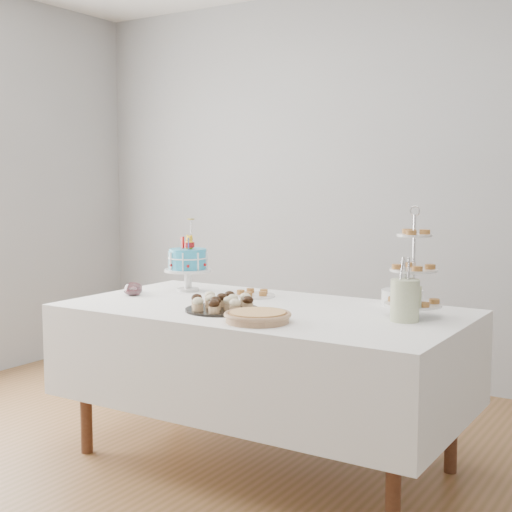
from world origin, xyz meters
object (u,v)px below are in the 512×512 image
Objects in this scene: pastry_plate at (253,294)px; utensil_pitcher at (405,299)px; table at (262,354)px; pie at (258,316)px; jam_bowl_b at (133,287)px; birthday_cake at (188,271)px; tiered_stand at (414,271)px; jam_bowl_a at (133,290)px; cupcake_tray at (222,303)px; plate_stack at (402,298)px.

utensil_pitcher is (0.91, -0.21, 0.08)m from pastry_plate.
pie is at bearing -61.58° from table.
jam_bowl_b is at bearing 178.59° from table.
birthday_cake reaches higher than utensil_pitcher.
utensil_pitcher is at bearing -12.85° from pastry_plate.
tiered_stand reaches higher than table.
pie is 0.98m from jam_bowl_a.
cupcake_tray is 0.67m from jam_bowl_a.
pie is 0.73m from tiered_stand.
plate_stack is (0.55, 0.40, 0.27)m from table.
tiered_stand is at bearing -5.69° from pastry_plate.
plate_stack is at bearing 11.37° from pastry_plate.
pie is 1.29× the size of pastry_plate.
jam_bowl_b is 1.54m from utensil_pitcher.
birthday_cake is at bearing 141.83° from cupcake_tray.
cupcake_tray is (0.51, -0.40, -0.07)m from birthday_cake.
cupcake_tray is 0.32m from pie.
utensil_pitcher reaches higher than jam_bowl_a.
pastry_plate is at bearing 28.81° from jam_bowl_a.
pie is 0.64m from utensil_pitcher.
tiered_stand is (0.69, 0.16, 0.43)m from table.
cupcake_tray is 0.89m from tiered_stand.
cupcake_tray reaches higher than pastry_plate.
pastry_plate is 0.94m from utensil_pitcher.
birthday_cake is 4.05× the size of jam_bowl_a.
table is 0.34m from cupcake_tray.
cupcake_tray is 0.75m from jam_bowl_b.
birthday_cake is 1.37× the size of pie.
tiered_stand is 5.20× the size of jam_bowl_b.
utensil_pitcher is (0.81, 0.22, 0.06)m from cupcake_tray.
table is 0.74m from birthday_cake.
birthday_cake is 1.15× the size of cupcake_tray.
pastry_plate is (-0.10, 0.42, -0.02)m from cupcake_tray.
utensil_pitcher is at bearing 34.25° from pie.
table is at bearing -1.41° from jam_bowl_b.
table is 6.89× the size of utensil_pitcher.
plate_stack reaches higher than jam_bowl_a.
cupcake_tray is 1.74× the size of plate_stack.
jam_bowl_a is at bearing 160.16° from utensil_pitcher.
table is at bearing 2.10° from birthday_cake.
table is 0.40m from pastry_plate.
cupcake_tray is 0.44m from pastry_plate.
jam_bowl_a is 1.03× the size of jam_bowl_b.
birthday_cake is at bearing 42.40° from jam_bowl_b.
birthday_cake is at bearing -176.49° from pastry_plate.
jam_bowl_b is at bearing 156.95° from utensil_pitcher.
pastry_plate is (0.41, 0.03, -0.09)m from birthday_cake.
table is 8.48× the size of pastry_plate.
jam_bowl_a reaches higher than jam_bowl_b.
tiered_stand reaches higher than birthday_cake.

